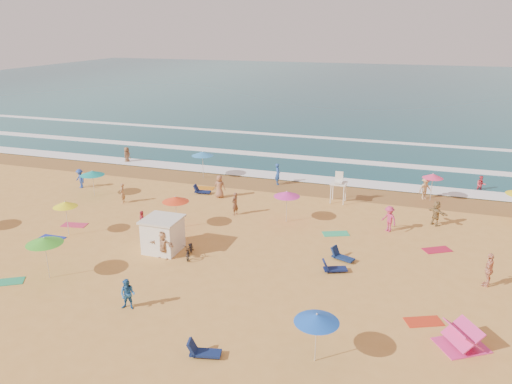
% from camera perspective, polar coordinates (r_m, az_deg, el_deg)
% --- Properties ---
extents(ground, '(220.00, 220.00, 0.00)m').
position_cam_1_polar(ground, '(31.85, -2.95, -5.90)').
color(ground, gold).
rests_on(ground, ground).
extents(ocean, '(220.00, 140.00, 0.18)m').
position_cam_1_polar(ocean, '(112.25, 12.93, 11.46)').
color(ocean, '#0C4756').
rests_on(ocean, ground).
extents(wet_sand, '(220.00, 220.00, 0.00)m').
position_cam_1_polar(wet_sand, '(42.95, 3.04, 0.72)').
color(wet_sand, olive).
rests_on(wet_sand, ground).
extents(surf_foam, '(200.00, 18.70, 0.05)m').
position_cam_1_polar(surf_foam, '(51.15, 5.66, 3.71)').
color(surf_foam, white).
rests_on(surf_foam, ground).
extents(cabana, '(2.00, 2.00, 2.00)m').
position_cam_1_polar(cabana, '(31.02, -10.58, -4.89)').
color(cabana, white).
rests_on(cabana, ground).
extents(cabana_roof, '(2.20, 2.20, 0.12)m').
position_cam_1_polar(cabana_roof, '(30.61, -10.70, -3.07)').
color(cabana_roof, silver).
rests_on(cabana_roof, cabana).
extents(bicycle, '(1.10, 1.89, 0.94)m').
position_cam_1_polar(bicycle, '(30.18, -7.60, -6.52)').
color(bicycle, black).
rests_on(bicycle, ground).
extents(lifeguard_stand, '(1.20, 1.20, 2.10)m').
position_cam_1_polar(lifeguard_stand, '(39.16, 9.40, 0.29)').
color(lifeguard_stand, white).
rests_on(lifeguard_stand, ground).
extents(beach_umbrellas, '(65.57, 27.59, 0.80)m').
position_cam_1_polar(beach_umbrellas, '(31.43, -7.42, -2.21)').
color(beach_umbrellas, '#D72F9D').
rests_on(beach_umbrellas, ground).
extents(loungers, '(39.49, 24.46, 0.34)m').
position_cam_1_polar(loungers, '(28.32, 0.46, -8.80)').
color(loungers, '#0E1249').
rests_on(loungers, ground).
extents(towels, '(58.53, 22.97, 0.03)m').
position_cam_1_polar(towels, '(30.54, -4.01, -7.02)').
color(towels, red).
rests_on(towels, ground).
extents(beachgoers, '(44.71, 25.77, 2.14)m').
position_cam_1_polar(beachgoers, '(35.44, -2.13, -1.80)').
color(beachgoers, '#CD3341').
rests_on(beachgoers, ground).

